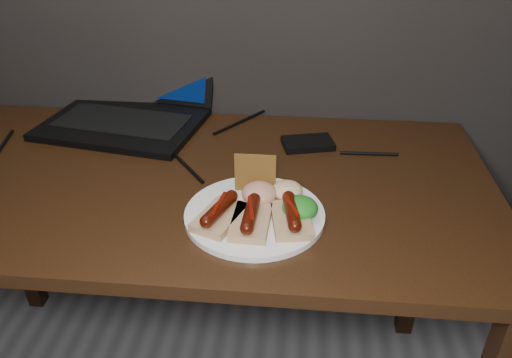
{
  "coord_description": "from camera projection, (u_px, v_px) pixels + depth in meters",
  "views": [
    {
      "loc": [
        0.26,
        0.44,
        1.33
      ],
      "look_at": [
        0.18,
        1.27,
        0.82
      ],
      "focal_mm": 35.0,
      "sensor_mm": 36.0,
      "label": 1
    }
  ],
  "objects": [
    {
      "name": "hard_drive",
      "position": [
        308.0,
        143.0,
        1.24
      ],
      "size": [
        0.14,
        0.1,
        0.02
      ],
      "primitive_type": "cube",
      "rotation": [
        0.0,
        0.0,
        0.25
      ],
      "color": "black",
      "rests_on": "desk"
    },
    {
      "name": "crispbread",
      "position": [
        255.0,
        173.0,
        1.03
      ],
      "size": [
        0.09,
        0.01,
        0.08
      ],
      "primitive_type": "cube",
      "color": "olive",
      "rests_on": "plate"
    },
    {
      "name": "bread_sausage_right",
      "position": [
        291.0,
        216.0,
        0.94
      ],
      "size": [
        0.09,
        0.12,
        0.04
      ],
      "color": "tan",
      "rests_on": "plate"
    },
    {
      "name": "coleslaw_mound",
      "position": [
        287.0,
        191.0,
        1.01
      ],
      "size": [
        0.06,
        0.06,
        0.04
      ],
      "primitive_type": "ellipsoid",
      "color": "beige",
      "rests_on": "plate"
    },
    {
      "name": "salsa_mound",
      "position": [
        259.0,
        193.0,
        1.0
      ],
      "size": [
        0.07,
        0.07,
        0.04
      ],
      "primitive_type": "ellipsoid",
      "color": "#A01015",
      "rests_on": "plate"
    },
    {
      "name": "salad_greens",
      "position": [
        300.0,
        208.0,
        0.96
      ],
      "size": [
        0.07,
        0.07,
        0.04
      ],
      "primitive_type": "ellipsoid",
      "color": "#196113",
      "rests_on": "plate"
    },
    {
      "name": "plate",
      "position": [
        255.0,
        215.0,
        0.98
      ],
      "size": [
        0.36,
        0.36,
        0.01
      ],
      "primitive_type": "cylinder",
      "rotation": [
        0.0,
        0.0,
        -0.37
      ],
      "color": "white",
      "rests_on": "desk"
    },
    {
      "name": "desk",
      "position": [
        182.0,
        209.0,
        1.17
      ],
      "size": [
        1.4,
        0.7,
        0.75
      ],
      "color": "#341E0D",
      "rests_on": "ground"
    },
    {
      "name": "bread_sausage_center",
      "position": [
        251.0,
        218.0,
        0.93
      ],
      "size": [
        0.08,
        0.12,
        0.04
      ],
      "color": "tan",
      "rests_on": "plate"
    },
    {
      "name": "desk_cables",
      "position": [
        188.0,
        144.0,
        1.25
      ],
      "size": [
        1.0,
        0.42,
        0.01
      ],
      "color": "black",
      "rests_on": "desk"
    },
    {
      "name": "laptop",
      "position": [
        131.0,
        101.0,
        1.37
      ],
      "size": [
        0.46,
        0.44,
        0.25
      ],
      "color": "black",
      "rests_on": "desk"
    },
    {
      "name": "bread_sausage_left",
      "position": [
        220.0,
        213.0,
        0.95
      ],
      "size": [
        0.11,
        0.13,
        0.04
      ],
      "color": "tan",
      "rests_on": "plate"
    }
  ]
}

